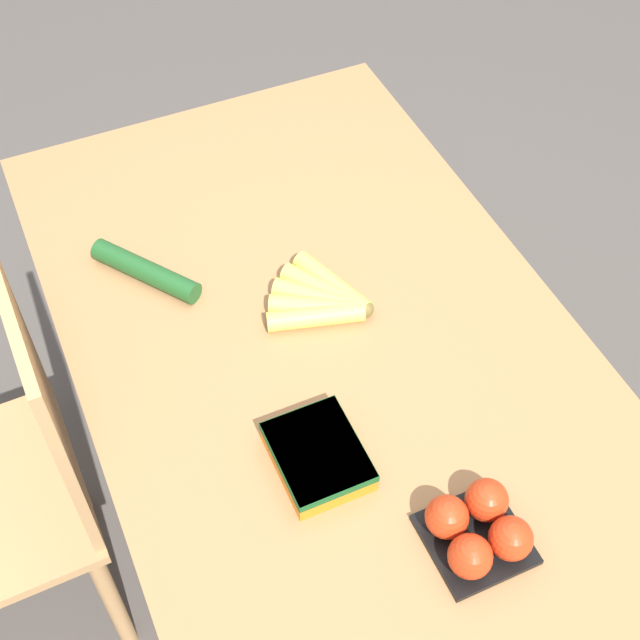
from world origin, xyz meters
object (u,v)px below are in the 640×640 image
chair (8,482)px  tomato_pack (478,529)px  banana_bunch (324,300)px  cucumber_near (146,271)px  carrot_bag (318,455)px

chair → tomato_pack: 0.91m
banana_bunch → cucumber_near: cucumber_near is taller
chair → cucumber_near: size_ratio=4.64×
cucumber_near → tomato_pack: bearing=-157.7°
chair → carrot_bag: (-0.35, -0.49, 0.30)m
banana_bunch → carrot_bag: (-0.29, 0.14, 0.01)m
tomato_pack → carrot_bag: 0.27m
chair → banana_bunch: bearing=83.4°
tomato_pack → banana_bunch: bearing=1.9°
banana_bunch → cucumber_near: 0.33m
tomato_pack → cucumber_near: (0.70, 0.29, -0.02)m
tomato_pack → chair: bearing=48.8°
chair → carrot_bag: 0.67m
banana_bunch → cucumber_near: bearing=54.3°
cucumber_near → chair: bearing=110.4°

